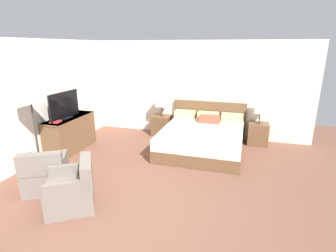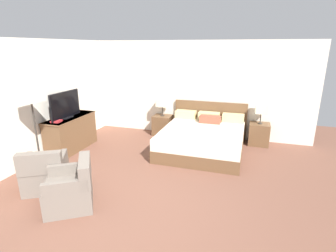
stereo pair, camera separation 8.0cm
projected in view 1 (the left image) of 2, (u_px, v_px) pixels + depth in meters
ground_plane at (124, 217)px, 3.82m from camera, size 11.94×11.94×0.00m
wall_back at (187, 89)px, 7.12m from camera, size 6.46×0.06×2.54m
wall_left at (45, 99)px, 5.73m from camera, size 0.06×5.78×2.54m
bed at (203, 138)px, 6.24m from camera, size 1.92×2.13×0.98m
nightstand_left at (162, 125)px, 7.30m from camera, size 0.49×0.44×0.55m
nightstand_right at (258, 134)px, 6.59m from camera, size 0.49×0.44×0.55m
table_lamp_left at (161, 102)px, 7.11m from camera, size 0.29×0.29×0.50m
table_lamp_right at (261, 109)px, 6.40m from camera, size 0.29×0.29×0.50m
dresser at (70, 133)px, 6.19m from camera, size 0.51×1.38×0.81m
tv at (65, 106)px, 5.90m from camera, size 0.18×0.95×0.61m
book_red_cover at (56, 122)px, 5.64m from camera, size 0.22×0.22×0.04m
armchair_by_window at (45, 174)px, 4.48m from camera, size 0.93×0.94×0.76m
armchair_companion at (73, 190)px, 3.99m from camera, size 0.95×0.95×0.76m
floor_lamp at (31, 102)px, 4.65m from camera, size 0.35×0.35×1.68m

